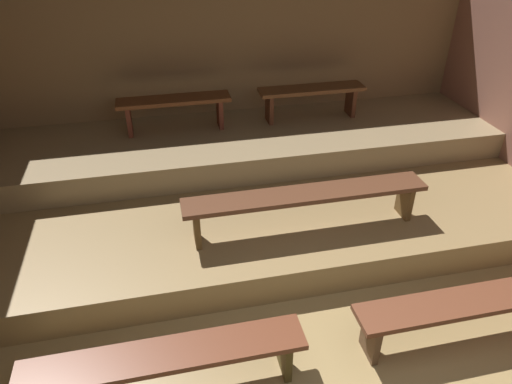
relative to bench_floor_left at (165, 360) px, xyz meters
The scene contains 9 objects.
ground 1.78m from the bench_floor_left, 48.58° to the left, with size 6.57×5.19×0.08m, color olive.
wall_back 3.80m from the bench_floor_left, 71.93° to the left, with size 6.57×0.06×2.24m, color #8F704A.
platform_lower 2.38m from the bench_floor_left, 60.98° to the left, with size 5.77×2.85×0.30m, color olive.
platform_middle 3.02m from the bench_floor_left, 67.60° to the left, with size 5.77×1.41×0.30m, color #8A7553.
bench_floor_left is the anchor object (origin of this frame).
bench_floor_right 2.30m from the bench_floor_left, ahead, with size 1.89×0.29×0.39m.
bench_lower_center 1.86m from the bench_floor_left, 42.53° to the left, with size 2.23×0.29×0.39m.
bench_middle_left 3.11m from the bench_floor_left, 83.78° to the left, with size 1.28×0.29×0.39m.
bench_middle_right 3.66m from the bench_floor_left, 56.94° to the left, with size 1.28×0.29×0.39m.
Camera 1 is at (-1.01, -1.24, 2.91)m, focal length 33.04 mm.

